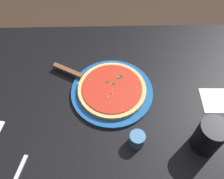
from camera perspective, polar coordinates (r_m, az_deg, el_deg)
The scene contains 8 objects.
ground_plane at distance 1.54m, azimuth -1.19°, elevation -17.38°, with size 5.00×5.00×0.00m, color #38281E.
restaurant_table at distance 0.98m, azimuth -1.79°, elevation -6.28°, with size 1.12×0.80×0.73m.
serving_plate at distance 0.88m, azimuth -0.00°, elevation -0.52°, with size 0.30×0.30×0.01m, color #195199.
pizza at distance 0.86m, azimuth 0.00°, elevation 0.09°, with size 0.25×0.25×0.02m.
pizza_server at distance 0.92m, azimuth -8.44°, elevation 3.51°, with size 0.21×0.15×0.01m.
cup_tall_drink at distance 0.79m, azimuth 22.23°, elevation -10.32°, with size 0.09×0.09×0.12m, color black.
cup_small_sauce at distance 0.77m, azimuth 6.02°, elevation -11.78°, with size 0.05×0.05×0.05m, color teal.
napkin_folded_right at distance 0.94m, azimuth 24.11°, elevation -2.41°, with size 0.12×0.11×0.00m, color white.
Camera 1 is at (-0.02, 0.48, 1.46)m, focal length 38.17 mm.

